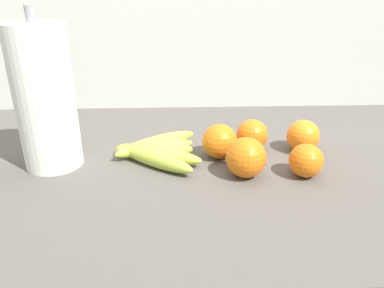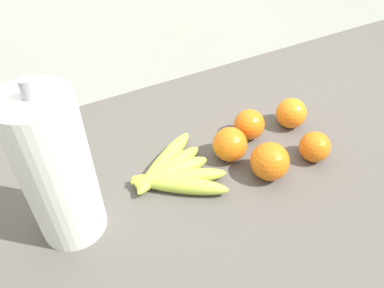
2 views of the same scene
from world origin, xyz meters
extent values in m
cube|color=silver|center=(0.00, 0.41, 0.65)|extent=(2.09, 0.06, 1.30)
ellipsoid|color=#ACBE3F|center=(-0.23, -0.02, 0.92)|extent=(0.19, 0.15, 0.04)
ellipsoid|color=#B3CE3F|center=(-0.22, 0.00, 0.92)|extent=(0.20, 0.11, 0.04)
ellipsoid|color=#B6C03F|center=(-0.22, 0.02, 0.92)|extent=(0.17, 0.04, 0.04)
ellipsoid|color=#BCD03F|center=(-0.22, 0.04, 0.92)|extent=(0.18, 0.09, 0.04)
ellipsoid|color=#AACA3F|center=(-0.22, 0.06, 0.92)|extent=(0.20, 0.15, 0.04)
sphere|color=orange|center=(0.12, 0.04, 0.94)|extent=(0.07, 0.07, 0.07)
sphere|color=orange|center=(-0.04, -0.07, 0.94)|extent=(0.08, 0.08, 0.08)
sphere|color=orange|center=(0.08, -0.07, 0.94)|extent=(0.07, 0.07, 0.07)
sphere|color=orange|center=(-0.08, 0.02, 0.94)|extent=(0.08, 0.08, 0.08)
sphere|color=orange|center=(0.00, 0.06, 0.94)|extent=(0.07, 0.07, 0.07)
cylinder|color=white|center=(-0.44, 0.00, 1.05)|extent=(0.12, 0.12, 0.29)
cylinder|color=gray|center=(-0.44, 0.00, 1.07)|extent=(0.02, 0.02, 0.32)
camera|label=1|loc=(-0.17, -0.73, 1.27)|focal=34.63mm
camera|label=2|loc=(-0.44, -0.47, 1.49)|focal=34.36mm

